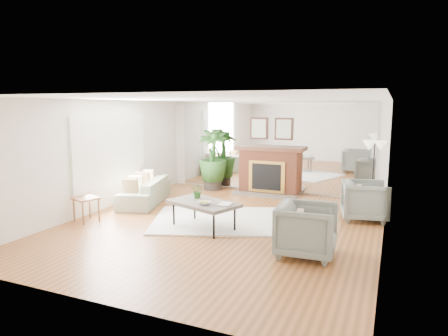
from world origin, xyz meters
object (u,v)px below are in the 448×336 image
at_px(armchair_back, 365,200).
at_px(armchair_front, 307,230).
at_px(potted_ficus, 213,158).
at_px(side_table, 86,201).
at_px(sofa, 145,191).
at_px(floor_lamp, 374,151).
at_px(coffee_table, 203,204).
at_px(fireplace, 269,169).

relative_size(armchair_back, armchair_front, 0.98).
bearing_deg(potted_ficus, side_table, -104.89).
bearing_deg(armchair_back, sofa, 85.69).
bearing_deg(floor_lamp, coffee_table, -137.78).
bearing_deg(coffee_table, fireplace, 86.49).
relative_size(side_table, potted_ficus, 0.33).
bearing_deg(coffee_table, armchair_front, -16.09).
height_order(fireplace, armchair_back, fireplace).
bearing_deg(armchair_front, coffee_table, 70.70).
distance_m(side_table, floor_lamp, 6.28).
relative_size(fireplace, coffee_table, 1.34).
height_order(sofa, armchair_front, armchair_front).
xyz_separation_m(fireplace, side_table, (-2.65, -4.10, -0.24)).
bearing_deg(armchair_front, sofa, 63.16).
distance_m(armchair_front, floor_lamp, 3.49).
bearing_deg(side_table, sofa, 83.65).
bearing_deg(potted_ficus, sofa, -111.56).
distance_m(fireplace, potted_ficus, 1.63).
height_order(fireplace, side_table, fireplace).
xyz_separation_m(armchair_back, floor_lamp, (0.10, 0.76, 0.96)).
height_order(armchair_back, side_table, armchair_back).
relative_size(side_table, floor_lamp, 0.35).
bearing_deg(side_table, fireplace, 57.13).
bearing_deg(side_table, potted_ficus, 75.11).
height_order(side_table, floor_lamp, floor_lamp).
bearing_deg(floor_lamp, armchair_back, -97.51).
relative_size(fireplace, floor_lamp, 1.28).
xyz_separation_m(coffee_table, armchair_front, (2.11, -0.61, -0.07)).
bearing_deg(fireplace, armchair_back, -33.25).
height_order(armchair_back, armchair_front, armchair_front).
bearing_deg(sofa, coffee_table, 43.18).
distance_m(sofa, floor_lamp, 5.43).
bearing_deg(armchair_front, floor_lamp, -17.10).
relative_size(sofa, floor_lamp, 1.26).
bearing_deg(armchair_back, floor_lamp, -18.60).
bearing_deg(armchair_back, armchair_front, 153.15).
relative_size(coffee_table, potted_ficus, 0.89).
xyz_separation_m(sofa, potted_ficus, (0.85, 2.15, 0.62)).
relative_size(coffee_table, armchair_back, 1.70).
bearing_deg(floor_lamp, fireplace, 160.70).
xyz_separation_m(fireplace, coffee_table, (-0.22, -3.60, -0.17)).
height_order(fireplace, armchair_front, fireplace).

